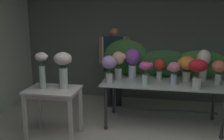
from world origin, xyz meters
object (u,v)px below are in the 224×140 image
object	(u,v)px
vase_sunset_stock	(187,66)
vase_cream_lisianthus_tall	(63,66)
vase_crimson_freesia	(198,69)
display_table_glass	(163,88)
side_table_white	(53,95)
vase_lilac_lilies	(109,65)
vase_rosy_roses	(174,70)
vase_violet_peonies	(132,60)
vase_scarlet_ranunculus	(159,67)
vase_ivory_snapdragons	(204,63)
florist	(114,58)
vase_coral_dahlias	(219,69)
vase_fuchsia_hydrangea	(145,69)
vase_peach_tulips	(119,62)
vase_white_roses_tall	(42,67)

from	to	relation	value
vase_sunset_stock	vase_cream_lisianthus_tall	distance (m)	2.04
vase_sunset_stock	vase_crimson_freesia	size ratio (longest dim) A/B	0.95
display_table_glass	side_table_white	distance (m)	1.84
vase_lilac_lilies	vase_rosy_roses	xyz separation A→B (m)	(1.06, 0.10, -0.07)
vase_violet_peonies	vase_scarlet_ranunculus	bearing A→B (deg)	-2.55
vase_lilac_lilies	vase_scarlet_ranunculus	xyz separation A→B (m)	(0.82, 0.36, -0.08)
vase_crimson_freesia	vase_lilac_lilies	bearing A→B (deg)	176.54
vase_ivory_snapdragons	florist	bearing A→B (deg)	162.66
florist	vase_rosy_roses	bearing A→B (deg)	-36.17
vase_ivory_snapdragons	vase_crimson_freesia	bearing A→B (deg)	-107.97
vase_coral_dahlias	vase_scarlet_ranunculus	bearing A→B (deg)	170.55
side_table_white	vase_rosy_roses	distance (m)	1.96
vase_fuchsia_hydrangea	vase_crimson_freesia	distance (m)	0.80
florist	vase_peach_tulips	xyz separation A→B (m)	(0.19, -0.67, 0.06)
vase_crimson_freesia	vase_white_roses_tall	distance (m)	2.37
display_table_glass	vase_lilac_lilies	xyz separation A→B (m)	(-0.90, -0.24, 0.41)
vase_fuchsia_hydrangea	vase_violet_peonies	distance (m)	0.45
display_table_glass	vase_cream_lisianthus_tall	bearing A→B (deg)	-154.36
vase_crimson_freesia	vase_violet_peonies	bearing A→B (deg)	156.05
vase_scarlet_ranunculus	vase_cream_lisianthus_tall	bearing A→B (deg)	-149.48
vase_cream_lisianthus_tall	vase_coral_dahlias	bearing A→B (deg)	16.15
vase_sunset_stock	florist	bearing A→B (deg)	154.97
display_table_glass	vase_peach_tulips	distance (m)	0.88
vase_sunset_stock	vase_lilac_lilies	distance (m)	1.31
vase_fuchsia_hydrangea	vase_rosy_roses	xyz separation A→B (m)	(0.46, 0.09, -0.02)
vase_lilac_lilies	vase_fuchsia_hydrangea	size ratio (longest dim) A/B	1.21
florist	vase_crimson_freesia	distance (m)	1.78
vase_cream_lisianthus_tall	vase_violet_peonies	bearing A→B (deg)	42.15
vase_cream_lisianthus_tall	vase_peach_tulips	bearing A→B (deg)	45.49
vase_fuchsia_hydrangea	florist	bearing A→B (deg)	126.24
vase_lilac_lilies	vase_white_roses_tall	xyz separation A→B (m)	(-0.93, -0.54, 0.04)
vase_lilac_lilies	vase_violet_peonies	bearing A→B (deg)	47.58
vase_ivory_snapdragons	display_table_glass	bearing A→B (deg)	-164.70
vase_peach_tulips	vase_white_roses_tall	bearing A→B (deg)	-142.63
side_table_white	vase_violet_peonies	bearing A→B (deg)	39.59
side_table_white	florist	world-z (taller)	florist
vase_scarlet_ranunculus	vase_violet_peonies	distance (m)	0.49
vase_coral_dahlias	side_table_white	bearing A→B (deg)	-163.61
vase_scarlet_ranunculus	vase_coral_dahlias	world-z (taller)	vase_coral_dahlias
vase_peach_tulips	vase_crimson_freesia	world-z (taller)	vase_peach_tulips
vase_rosy_roses	display_table_glass	bearing A→B (deg)	140.09
vase_peach_tulips	vase_cream_lisianthus_tall	distance (m)	1.04
vase_rosy_roses	vase_violet_peonies	world-z (taller)	vase_violet_peonies
vase_peach_tulips	vase_violet_peonies	distance (m)	0.26
vase_rosy_roses	vase_crimson_freesia	world-z (taller)	vase_crimson_freesia
vase_lilac_lilies	vase_coral_dahlias	distance (m)	1.78
vase_peach_tulips	vase_sunset_stock	bearing A→B (deg)	2.02
vase_fuchsia_hydrangea	vase_ivory_snapdragons	world-z (taller)	vase_ivory_snapdragons
side_table_white	vase_cream_lisianthus_tall	xyz separation A→B (m)	(0.16, 0.06, 0.46)
vase_fuchsia_hydrangea	vase_rosy_roses	bearing A→B (deg)	11.43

